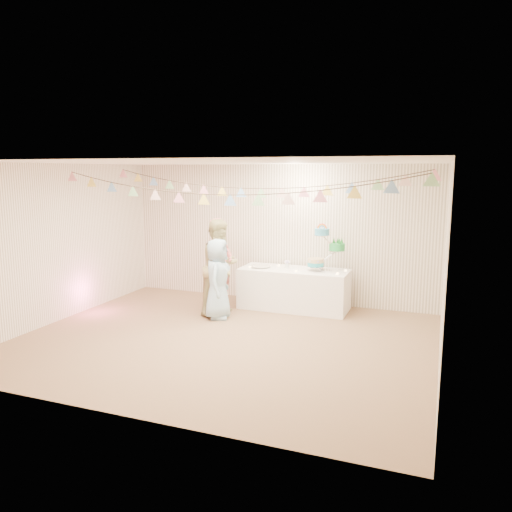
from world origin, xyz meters
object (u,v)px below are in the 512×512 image
(cake_stand, at_px, (325,248))
(person_adult_a, at_px, (221,265))
(table, at_px, (294,289))
(person_adult_b, at_px, (221,267))
(person_child, at_px, (218,279))

(cake_stand, distance_m, person_adult_a, 1.88)
(table, height_order, person_adult_a, person_adult_a)
(table, relative_size, cake_stand, 2.50)
(cake_stand, bearing_deg, person_adult_b, -153.74)
(table, xyz_separation_m, person_adult_b, (-1.11, -0.77, 0.47))
(person_adult_a, bearing_deg, person_adult_b, -156.87)
(cake_stand, relative_size, person_adult_a, 0.47)
(table, height_order, person_adult_b, person_adult_b)
(table, distance_m, cake_stand, 0.95)
(table, xyz_separation_m, person_adult_a, (-1.22, -0.52, 0.46))
(person_adult_a, bearing_deg, cake_stand, -72.77)
(person_adult_a, height_order, person_adult_b, person_adult_b)
(table, relative_size, person_adult_a, 1.18)
(person_child, bearing_deg, person_adult_b, 1.95)
(cake_stand, distance_m, person_adult_b, 1.87)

